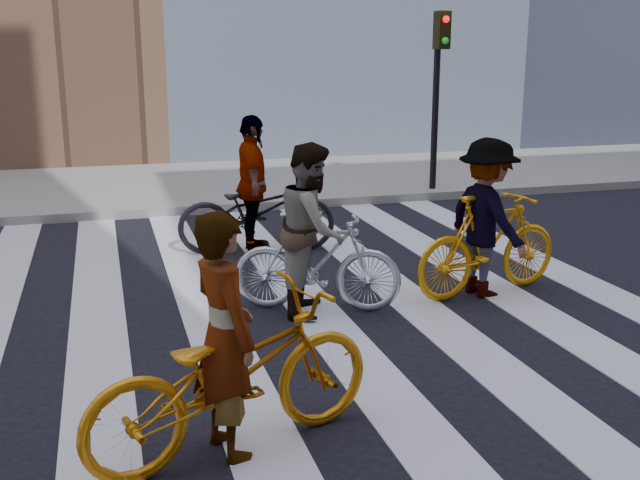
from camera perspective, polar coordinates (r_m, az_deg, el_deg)
name	(u,v)px	position (r m, az deg, el deg)	size (l,w,h in m)	color
ground	(262,314)	(7.86, -4.41, -5.63)	(100.00, 100.00, 0.00)	black
sidewalk_far	(183,185)	(15.04, -10.41, 4.15)	(100.00, 5.00, 0.15)	gray
zebra_crosswalk	(262,313)	(7.86, -4.41, -5.59)	(8.25, 10.00, 0.01)	silver
traffic_signal	(439,72)	(13.88, 9.02, 12.53)	(0.22, 0.42, 3.33)	black
bike_yellow_left	(233,375)	(5.14, -6.63, -10.18)	(0.74, 2.12, 1.12)	#CA760B
bike_silver_mid	(317,262)	(7.79, -0.24, -1.68)	(0.50, 1.76, 1.06)	silver
bike_yellow_right	(489,244)	(8.52, 12.76, -0.32)	(0.54, 1.92, 1.15)	orange
bike_dark_rear	(257,212)	(10.11, -4.84, 2.17)	(0.74, 2.12, 1.11)	black
rider_left	(224,336)	(5.02, -7.29, -7.23)	(0.62, 0.41, 1.69)	slate
rider_mid	(312,229)	(7.69, -0.60, 0.87)	(0.86, 0.67, 1.78)	slate
rider_right	(487,218)	(8.43, 12.57, 1.65)	(1.13, 0.65, 1.76)	slate
rider_rear	(253,185)	(10.03, -5.16, 4.21)	(1.08, 0.45, 1.85)	slate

